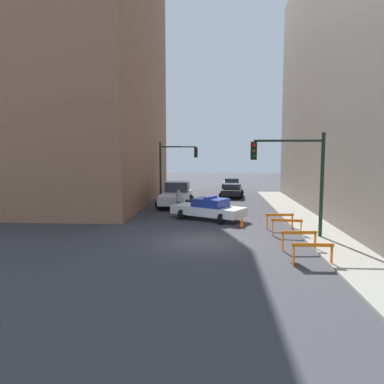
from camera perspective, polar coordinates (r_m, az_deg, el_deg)
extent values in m
plane|color=#38383D|center=(18.48, 1.65, -7.54)|extent=(120.00, 120.00, 0.00)
cube|color=gray|center=(19.27, 20.55, -7.18)|extent=(2.40, 44.00, 0.12)
cube|color=#93664C|center=(35.10, -18.36, 17.70)|extent=(14.00, 20.00, 23.13)
cylinder|color=black|center=(19.73, 19.17, 1.01)|extent=(0.18, 0.18, 5.20)
cylinder|color=black|center=(19.29, 14.49, 7.59)|extent=(3.40, 0.12, 0.12)
cube|color=black|center=(19.04, 9.39, 6.21)|extent=(0.30, 0.22, 0.90)
sphere|color=red|center=(18.90, 9.45, 7.03)|extent=(0.18, 0.18, 0.18)
sphere|color=#4C3D0C|center=(18.89, 9.43, 6.21)|extent=(0.18, 0.18, 0.18)
sphere|color=#0C4219|center=(18.90, 9.42, 5.40)|extent=(0.18, 0.18, 0.18)
cylinder|color=black|center=(33.90, -4.82, 3.16)|extent=(0.18, 0.18, 5.20)
cylinder|color=black|center=(33.65, -2.14, 6.91)|extent=(3.20, 0.12, 0.12)
cube|color=black|center=(33.52, 0.60, 6.06)|extent=(0.30, 0.22, 0.90)
sphere|color=red|center=(33.38, 0.58, 6.52)|extent=(0.18, 0.18, 0.18)
sphere|color=#4C3D0C|center=(33.38, 0.58, 6.06)|extent=(0.18, 0.18, 0.18)
sphere|color=#0C4219|center=(33.38, 0.58, 5.59)|extent=(0.18, 0.18, 0.18)
cube|color=white|center=(24.11, 2.45, -2.83)|extent=(5.00, 3.93, 0.55)
cube|color=navy|center=(23.93, 2.84, -1.60)|extent=(2.52, 2.39, 0.52)
cylinder|color=black|center=(24.23, -1.55, -3.44)|extent=(0.52, 0.68, 0.66)
cylinder|color=black|center=(25.62, 0.63, -2.91)|extent=(0.52, 0.68, 0.66)
cylinder|color=black|center=(22.71, 4.50, -4.11)|extent=(0.52, 0.68, 0.66)
cylinder|color=black|center=(24.19, 6.45, -3.49)|extent=(0.52, 0.68, 0.66)
cube|color=#2633BF|center=(23.89, 2.85, -0.84)|extent=(0.86, 1.30, 0.12)
cube|color=silver|center=(29.84, -2.51, -0.80)|extent=(2.16, 5.46, 0.70)
cube|color=#2D333D|center=(30.82, -2.24, 0.83)|extent=(1.89, 1.78, 0.80)
cylinder|color=black|center=(31.66, -3.74, -1.04)|extent=(0.81, 0.28, 0.80)
cylinder|color=black|center=(31.42, -0.42, -1.08)|extent=(0.81, 0.28, 0.80)
cylinder|color=black|center=(28.39, -4.82, -1.89)|extent=(0.81, 0.28, 0.80)
cylinder|color=black|center=(28.12, -1.13, -1.95)|extent=(0.81, 0.28, 0.80)
cube|color=black|center=(36.18, 6.06, 0.12)|extent=(2.17, 4.44, 0.52)
cube|color=#232833|center=(35.96, 6.06, 0.88)|extent=(1.73, 1.94, 0.48)
cylinder|color=black|center=(37.57, 4.89, -0.04)|extent=(0.64, 0.27, 0.62)
cylinder|color=black|center=(37.50, 7.42, -0.09)|extent=(0.64, 0.27, 0.62)
cylinder|color=black|center=(34.93, 4.60, -0.51)|extent=(0.64, 0.27, 0.62)
cylinder|color=black|center=(34.85, 7.32, -0.56)|extent=(0.64, 0.27, 0.62)
cube|color=silver|center=(43.53, 6.04, 1.15)|extent=(1.91, 4.34, 0.52)
cube|color=#232833|center=(43.32, 6.05, 1.78)|extent=(1.63, 1.85, 0.48)
cylinder|color=black|center=(44.88, 4.96, 0.98)|extent=(0.63, 0.24, 0.62)
cylinder|color=black|center=(44.90, 7.07, 0.95)|extent=(0.63, 0.24, 0.62)
cylinder|color=black|center=(42.23, 4.94, 0.65)|extent=(0.63, 0.24, 0.62)
cylinder|color=black|center=(42.25, 7.19, 0.62)|extent=(0.63, 0.24, 0.62)
cylinder|color=#382D23|center=(26.75, -2.06, -2.35)|extent=(0.34, 0.34, 0.82)
cylinder|color=#B2B2B7|center=(26.65, -2.06, -0.82)|extent=(0.44, 0.44, 0.62)
sphere|color=tan|center=(26.60, -2.07, 0.08)|extent=(0.27, 0.27, 0.22)
cube|color=orange|center=(15.16, 17.94, -7.68)|extent=(1.60, 0.07, 0.14)
cube|color=orange|center=(15.09, 15.21, -9.16)|extent=(0.05, 0.16, 0.90)
cube|color=orange|center=(15.45, 20.50, -8.97)|extent=(0.05, 0.16, 0.90)
cube|color=orange|center=(17.24, 16.02, -5.96)|extent=(1.60, 0.17, 0.14)
cube|color=orange|center=(17.13, 13.65, -7.27)|extent=(0.06, 0.16, 0.90)
cube|color=orange|center=(17.54, 18.25, -7.10)|extent=(0.06, 0.16, 0.90)
cube|color=orange|center=(20.05, 14.26, -4.21)|extent=(1.59, 0.25, 0.14)
cube|color=orange|center=(20.10, 12.17, -5.24)|extent=(0.07, 0.17, 0.90)
cube|color=orange|center=(20.18, 16.28, -5.30)|extent=(0.07, 0.17, 0.90)
cube|color=orange|center=(21.69, 13.23, -3.40)|extent=(1.60, 0.21, 0.14)
cube|color=orange|center=(21.58, 11.36, -4.43)|extent=(0.07, 0.16, 0.90)
cube|color=orange|center=(21.96, 15.03, -4.34)|extent=(0.07, 0.16, 0.90)
cube|color=black|center=(22.00, 7.60, -5.31)|extent=(0.36, 0.36, 0.04)
cone|color=#F2600C|center=(21.94, 7.61, -4.47)|extent=(0.28, 0.28, 0.62)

